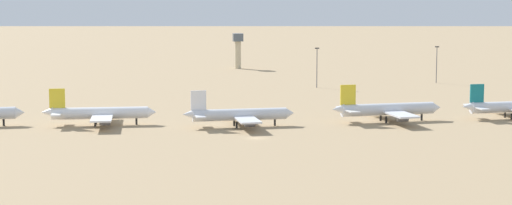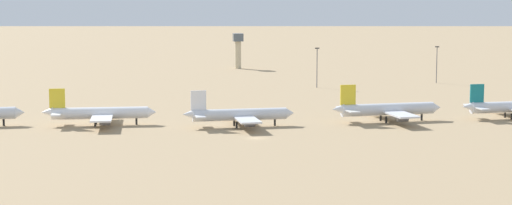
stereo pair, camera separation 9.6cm
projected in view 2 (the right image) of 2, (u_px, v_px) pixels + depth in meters
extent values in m
plane|color=#9E8460|center=(256.00, 138.00, 239.89)|extent=(4000.00, 4000.00, 0.00)
cone|color=silver|center=(20.00, 113.00, 262.37)|extent=(3.07, 3.75, 3.53)
cylinder|color=black|center=(4.00, 123.00, 261.68)|extent=(0.65, 0.65, 2.04)
cylinder|color=white|center=(100.00, 113.00, 262.30)|extent=(28.73, 4.00, 3.59)
cone|color=white|center=(152.00, 112.00, 264.20)|extent=(2.74, 3.44, 3.41)
cone|color=white|center=(47.00, 112.00, 260.33)|extent=(3.63, 3.10, 3.05)
cube|color=yellow|center=(57.00, 98.00, 260.17)|extent=(4.67, 0.52, 5.83)
cube|color=white|center=(59.00, 111.00, 264.26)|extent=(2.96, 6.14, 0.32)
cube|color=white|center=(56.00, 114.00, 257.20)|extent=(2.96, 6.14, 0.32)
cube|color=white|center=(103.00, 115.00, 262.48)|extent=(6.51, 28.77, 0.50)
cylinder|color=slate|center=(107.00, 116.00, 269.36)|extent=(3.25, 2.02, 1.97)
cylinder|color=slate|center=(105.00, 122.00, 256.13)|extent=(3.25, 2.02, 1.97)
cylinder|color=black|center=(136.00, 121.00, 263.98)|extent=(0.63, 0.63, 1.97)
cylinder|color=black|center=(96.00, 121.00, 264.61)|extent=(0.63, 0.63, 1.97)
cylinder|color=black|center=(95.00, 123.00, 260.37)|extent=(0.63, 0.63, 1.97)
cylinder|color=silver|center=(240.00, 115.00, 259.41)|extent=(28.51, 5.37, 3.54)
cone|color=silver|center=(290.00, 113.00, 262.48)|extent=(2.87, 3.53, 3.36)
cone|color=silver|center=(188.00, 114.00, 256.28)|extent=(3.73, 3.23, 3.01)
cube|color=white|center=(198.00, 100.00, 256.35)|extent=(4.62, 0.74, 5.76)
cube|color=silver|center=(197.00, 113.00, 260.34)|extent=(3.22, 6.19, 0.32)
cube|color=silver|center=(200.00, 116.00, 253.46)|extent=(3.22, 6.19, 0.32)
cube|color=silver|center=(243.00, 116.00, 259.66)|extent=(7.84, 28.67, 0.50)
cylinder|color=slate|center=(241.00, 117.00, 266.45)|extent=(3.31, 2.15, 1.95)
cylinder|color=slate|center=(250.00, 124.00, 253.54)|extent=(3.31, 2.15, 1.95)
cylinder|color=black|center=(275.00, 123.00, 261.91)|extent=(0.62, 0.62, 1.95)
cylinder|color=black|center=(234.00, 123.00, 261.56)|extent=(0.62, 0.62, 1.95)
cylinder|color=black|center=(237.00, 125.00, 257.44)|extent=(0.62, 0.62, 1.95)
cylinder|color=silver|center=(388.00, 109.00, 269.38)|extent=(30.30, 6.90, 3.76)
cone|color=silver|center=(436.00, 108.00, 273.28)|extent=(3.18, 3.85, 3.57)
cone|color=silver|center=(338.00, 109.00, 265.41)|extent=(4.07, 3.57, 3.20)
cube|color=yellow|center=(348.00, 95.00, 265.62)|extent=(4.91, 0.98, 6.11)
cube|color=silver|center=(344.00, 108.00, 269.82)|extent=(3.66, 6.67, 0.34)
cube|color=silver|center=(352.00, 111.00, 262.58)|extent=(3.66, 6.67, 0.34)
cube|color=silver|center=(391.00, 111.00, 269.68)|extent=(9.51, 30.58, 0.53)
cylinder|color=slate|center=(385.00, 112.00, 276.86)|extent=(3.58, 2.41, 2.07)
cylinder|color=slate|center=(402.00, 118.00, 263.28)|extent=(3.58, 2.41, 2.07)
cylinder|color=black|center=(422.00, 117.00, 272.48)|extent=(0.66, 0.66, 2.07)
cylinder|color=black|center=(381.00, 118.00, 271.59)|extent=(0.66, 0.66, 2.07)
cylinder|color=black|center=(386.00, 120.00, 267.25)|extent=(0.66, 0.66, 2.07)
cylinder|color=silver|center=(512.00, 107.00, 276.62)|extent=(28.69, 5.93, 3.56)
cone|color=silver|center=(468.00, 107.00, 273.18)|extent=(3.80, 3.31, 3.03)
cube|color=#14727A|center=(477.00, 93.00, 273.31)|extent=(4.65, 0.83, 5.79)
cube|color=silver|center=(471.00, 105.00, 277.31)|extent=(3.34, 6.27, 0.32)
cube|color=silver|center=(482.00, 108.00, 270.42)|extent=(3.34, 6.27, 0.32)
cylinder|color=slate|center=(507.00, 109.00, 283.69)|extent=(3.36, 2.22, 1.96)
cylinder|color=black|center=(505.00, 115.00, 278.75)|extent=(0.62, 0.62, 1.96)
cylinder|color=black|center=(512.00, 116.00, 274.61)|extent=(0.62, 0.62, 1.96)
cylinder|color=#C6B793|center=(238.00, 55.00, 453.84)|extent=(3.20, 3.20, 14.31)
cube|color=#4C5660|center=(238.00, 37.00, 452.67)|extent=(5.20, 5.20, 4.04)
cylinder|color=#59595E|center=(437.00, 65.00, 382.43)|extent=(0.36, 0.36, 15.77)
cube|color=#333333|center=(437.00, 47.00, 381.39)|extent=(1.80, 0.50, 0.50)
cylinder|color=#59595E|center=(317.00, 68.00, 364.03)|extent=(0.36, 0.36, 16.36)
cube|color=#333333|center=(317.00, 48.00, 362.95)|extent=(1.80, 0.50, 0.50)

